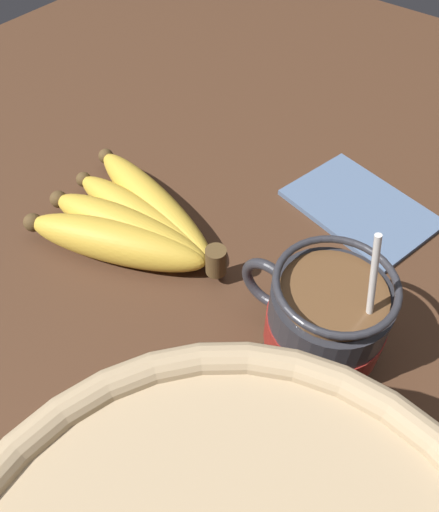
% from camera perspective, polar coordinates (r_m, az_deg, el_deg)
% --- Properties ---
extents(table, '(1.29, 1.29, 0.04)m').
position_cam_1_polar(table, '(0.51, 4.12, -2.75)').
color(table, '#422819').
rests_on(table, ground).
extents(coffee_mug, '(0.13, 0.10, 0.16)m').
position_cam_1_polar(coffee_mug, '(0.42, 11.86, -7.34)').
color(coffee_mug, '#28282D').
rests_on(coffee_mug, table).
extents(banana_bunch, '(0.22, 0.16, 0.04)m').
position_cam_1_polar(banana_bunch, '(0.52, -9.79, 3.71)').
color(banana_bunch, '#4C381E').
rests_on(banana_bunch, table).
extents(napkin, '(0.17, 0.14, 0.01)m').
position_cam_1_polar(napkin, '(0.57, 15.79, 5.32)').
color(napkin, slate).
rests_on(napkin, table).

